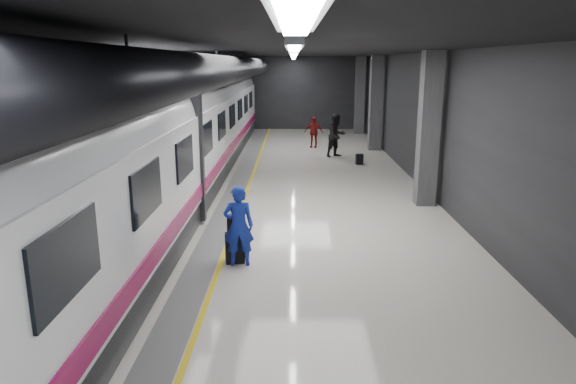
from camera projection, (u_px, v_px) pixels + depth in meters
ground at (271, 224)px, 13.65m from camera, size 40.00×40.00×0.00m
platform_hall at (261, 87)px, 13.71m from camera, size 10.02×40.02×4.51m
train at (144, 146)px, 13.17m from camera, size 3.05×38.00×4.05m
traveler_main at (239, 226)px, 10.67m from camera, size 0.67×0.47×1.72m
suitcase_main at (235, 248)px, 10.93m from camera, size 0.44×0.32×0.65m
shoulder_bag at (234, 224)px, 10.81m from camera, size 0.32×0.20×0.41m
traveler_far_a at (336, 135)px, 23.09m from camera, size 1.19×1.14×1.94m
traveler_far_b at (314, 132)px, 25.72m from camera, size 0.96×0.54×1.55m
suitcase_far at (359, 159)px, 21.53m from camera, size 0.33×0.24×0.44m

